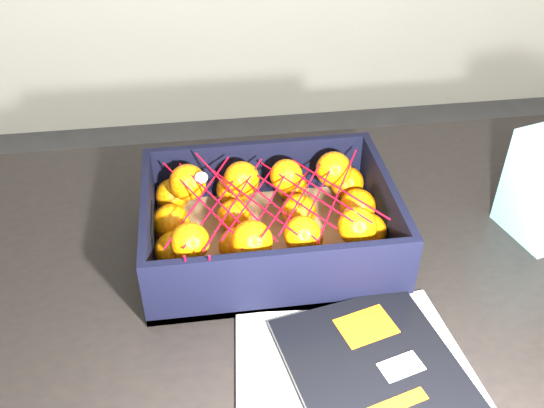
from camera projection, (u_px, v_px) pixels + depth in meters
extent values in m
cube|color=black|center=(321.00, 274.00, 0.96)|extent=(1.20, 0.80, 0.04)
cylinder|color=black|center=(51.00, 308.00, 1.41)|extent=(0.06, 0.06, 0.71)
cylinder|color=black|center=(500.00, 263.00, 1.53)|extent=(0.06, 0.06, 0.71)
cube|color=silver|center=(320.00, 395.00, 0.76)|extent=(0.23, 0.30, 0.01)
cube|color=silver|center=(394.00, 384.00, 0.76)|extent=(0.24, 0.30, 0.01)
cube|color=black|center=(383.00, 382.00, 0.76)|extent=(0.26, 0.32, 0.01)
cube|color=orange|center=(366.00, 326.00, 0.83)|extent=(0.09, 0.07, 0.00)
cube|color=white|center=(401.00, 367.00, 0.77)|extent=(0.06, 0.05, 0.00)
cube|color=orange|center=(390.00, 407.00, 0.73)|extent=(0.10, 0.04, 0.00)
cube|color=olive|center=(269.00, 244.00, 0.98)|extent=(0.39, 0.29, 0.01)
cube|color=black|center=(259.00, 170.00, 1.06)|extent=(0.39, 0.01, 0.11)
cube|color=black|center=(283.00, 282.00, 0.84)|extent=(0.39, 0.01, 0.11)
cube|color=black|center=(149.00, 230.00, 0.93)|extent=(0.01, 0.27, 0.11)
cube|color=black|center=(385.00, 209.00, 0.97)|extent=(0.01, 0.27, 0.11)
sphere|color=orange|center=(173.00, 283.00, 0.86)|extent=(0.06, 0.06, 0.06)
sphere|color=orange|center=(175.00, 251.00, 0.92)|extent=(0.06, 0.06, 0.06)
sphere|color=orange|center=(171.00, 222.00, 0.97)|extent=(0.06, 0.06, 0.06)
sphere|color=orange|center=(173.00, 195.00, 1.03)|extent=(0.06, 0.06, 0.06)
sphere|color=orange|center=(244.00, 274.00, 0.88)|extent=(0.06, 0.06, 0.06)
sphere|color=orange|center=(237.00, 246.00, 0.92)|extent=(0.06, 0.06, 0.06)
sphere|color=orange|center=(234.00, 216.00, 0.98)|extent=(0.05, 0.05, 0.05)
sphere|color=orange|center=(233.00, 190.00, 1.04)|extent=(0.06, 0.06, 0.06)
sphere|color=orange|center=(313.00, 268.00, 0.89)|extent=(0.06, 0.06, 0.06)
sphere|color=orange|center=(304.00, 239.00, 0.94)|extent=(0.06, 0.06, 0.06)
sphere|color=orange|center=(299.00, 211.00, 0.99)|extent=(0.06, 0.06, 0.06)
sphere|color=orange|center=(292.00, 185.00, 1.05)|extent=(0.05, 0.05, 0.05)
sphere|color=orange|center=(380.00, 262.00, 0.90)|extent=(0.06, 0.06, 0.06)
sphere|color=orange|center=(368.00, 232.00, 0.95)|extent=(0.06, 0.06, 0.06)
sphere|color=orange|center=(358.00, 206.00, 1.00)|extent=(0.06, 0.06, 0.06)
sphere|color=orange|center=(347.00, 183.00, 1.05)|extent=(0.06, 0.06, 0.06)
sphere|color=orange|center=(190.00, 242.00, 0.86)|extent=(0.06, 0.06, 0.06)
sphere|color=orange|center=(188.00, 182.00, 0.98)|extent=(0.06, 0.06, 0.06)
sphere|color=orange|center=(252.00, 241.00, 0.87)|extent=(0.06, 0.06, 0.06)
sphere|color=orange|center=(242.00, 179.00, 0.99)|extent=(0.06, 0.06, 0.06)
sphere|color=orange|center=(302.00, 234.00, 0.88)|extent=(0.05, 0.05, 0.05)
sphere|color=orange|center=(286.00, 175.00, 0.99)|extent=(0.05, 0.05, 0.05)
sphere|color=orange|center=(357.00, 226.00, 0.89)|extent=(0.06, 0.06, 0.06)
sphere|color=orange|center=(334.00, 169.00, 1.01)|extent=(0.06, 0.06, 0.06)
cylinder|color=#BC071E|center=(199.00, 199.00, 0.91)|extent=(0.11, 0.20, 0.01)
cylinder|color=#BC071E|center=(217.00, 200.00, 0.91)|extent=(0.11, 0.20, 0.01)
cylinder|color=#BC071E|center=(234.00, 194.00, 0.92)|extent=(0.11, 0.20, 0.03)
cylinder|color=#BC071E|center=(252.00, 200.00, 0.92)|extent=(0.11, 0.20, 0.02)
cylinder|color=#BC071E|center=(270.00, 201.00, 0.92)|extent=(0.11, 0.20, 0.00)
cylinder|color=#BC071E|center=(287.00, 195.00, 0.92)|extent=(0.11, 0.20, 0.03)
cylinder|color=#BC071E|center=(304.00, 190.00, 0.93)|extent=(0.11, 0.20, 0.03)
cylinder|color=#BC071E|center=(321.00, 190.00, 0.93)|extent=(0.11, 0.20, 0.02)
cylinder|color=#BC071E|center=(337.00, 187.00, 0.93)|extent=(0.11, 0.20, 0.02)
cylinder|color=#BC071E|center=(199.00, 199.00, 0.91)|extent=(0.11, 0.20, 0.01)
cylinder|color=#BC071E|center=(217.00, 203.00, 0.91)|extent=(0.11, 0.20, 0.01)
cylinder|color=#BC071E|center=(235.00, 201.00, 0.92)|extent=(0.11, 0.20, 0.02)
cylinder|color=#BC071E|center=(252.00, 198.00, 0.93)|extent=(0.11, 0.20, 0.02)
cylinder|color=#BC071E|center=(270.00, 201.00, 0.92)|extent=(0.11, 0.20, 0.01)
cylinder|color=#BC071E|center=(287.00, 200.00, 0.92)|extent=(0.11, 0.20, 0.03)
cylinder|color=#BC071E|center=(304.00, 192.00, 0.93)|extent=(0.11, 0.20, 0.01)
cylinder|color=#BC071E|center=(320.00, 191.00, 0.94)|extent=(0.11, 0.20, 0.01)
cylinder|color=#BC071E|center=(338.00, 194.00, 0.93)|extent=(0.11, 0.20, 0.03)
cylinder|color=#BC071E|center=(187.00, 272.00, 0.82)|extent=(0.00, 0.03, 0.09)
cylinder|color=#BC071E|center=(209.00, 269.00, 0.82)|extent=(0.01, 0.04, 0.08)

